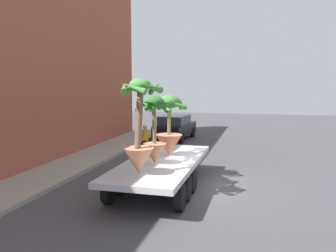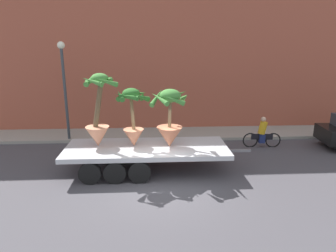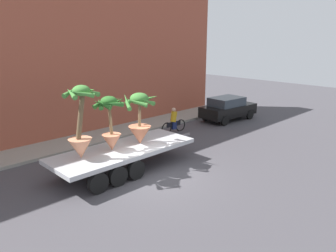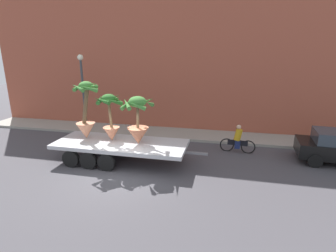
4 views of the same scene
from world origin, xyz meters
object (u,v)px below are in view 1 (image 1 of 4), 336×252
at_px(potted_palm_front, 169,128).
at_px(flatbed_trailer, 160,168).
at_px(potted_palm_rear, 154,129).
at_px(potted_palm_middle, 139,133).
at_px(cyclist, 145,141).
at_px(parked_car, 175,127).

bearing_deg(potted_palm_front, flatbed_trailer, 179.49).
distance_m(potted_palm_rear, potted_palm_middle, 1.31).
distance_m(potted_palm_rear, cyclist, 6.67).
height_order(flatbed_trailer, potted_palm_front, potted_palm_front).
height_order(potted_palm_middle, parked_car, potted_palm_middle).
distance_m(potted_palm_rear, potted_palm_front, 1.44).
xyz_separation_m(potted_palm_rear, cyclist, (6.06, 2.37, -1.50)).
bearing_deg(flatbed_trailer, potted_palm_middle, 172.98).
bearing_deg(potted_palm_front, potted_palm_middle, 175.74).
relative_size(potted_palm_middle, potted_palm_front, 1.26).
distance_m(potted_palm_front, parked_car, 9.70).
bearing_deg(potted_palm_front, cyclist, 28.27).
height_order(potted_palm_middle, potted_palm_front, potted_palm_middle).
height_order(flatbed_trailer, parked_car, parked_car).
bearing_deg(parked_car, cyclist, 174.76).
relative_size(potted_palm_rear, parked_car, 0.55).
xyz_separation_m(potted_palm_middle, cyclist, (7.37, 2.29, -1.55)).
relative_size(flatbed_trailer, parked_car, 1.77).
height_order(flatbed_trailer, potted_palm_rear, potted_palm_rear).
xyz_separation_m(potted_palm_middle, potted_palm_front, (2.73, -0.20, -0.19)).
bearing_deg(potted_palm_rear, flatbed_trailer, -24.44).
distance_m(potted_palm_rear, parked_car, 11.08).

